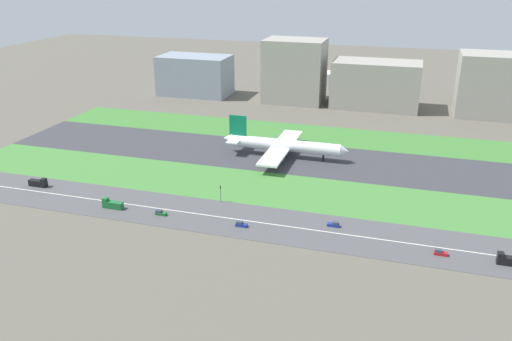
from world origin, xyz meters
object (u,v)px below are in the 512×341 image
(office_tower, at_px, (376,85))
(terminal_building, at_px, (195,75))
(car_0, at_px, (440,253))
(truck_0, at_px, (38,183))
(truck_1, at_px, (112,204))
(traffic_light, at_px, (221,193))
(cargo_warehouse, at_px, (505,86))
(car_2, at_px, (160,213))
(truck_2, at_px, (510,260))
(car_1, at_px, (241,224))
(car_3, at_px, (334,224))
(fuel_tank_west, at_px, (330,81))
(hangar_building, at_px, (295,71))
(airliner, at_px, (282,145))

(office_tower, bearing_deg, terminal_building, 180.00)
(car_0, bearing_deg, truck_0, -3.41)
(truck_1, relative_size, traffic_light, 1.17)
(truck_0, distance_m, traffic_light, 82.83)
(truck_1, bearing_deg, cargo_warehouse, -130.77)
(car_2, distance_m, truck_2, 125.19)
(car_1, xyz_separation_m, truck_2, (92.08, -0.00, 0.75))
(terminal_building, bearing_deg, car_3, -53.90)
(truck_2, xyz_separation_m, traffic_light, (-106.81, 17.99, 2.62))
(car_3, relative_size, fuel_tank_west, 0.24)
(office_tower, xyz_separation_m, fuel_tank_west, (-37.56, 45.00, -8.91))
(truck_1, distance_m, cargo_warehouse, 254.16)
(truck_0, xyz_separation_m, car_2, (64.03, -10.00, -0.75))
(truck_0, height_order, fuel_tank_west, fuel_tank_west)
(car_2, distance_m, hangar_building, 193.33)
(airliner, distance_m, fuel_tank_west, 159.01)
(hangar_building, bearing_deg, fuel_tank_west, 67.59)
(traffic_light, bearing_deg, fuel_tank_west, 87.60)
(car_0, relative_size, car_3, 1.00)
(car_3, bearing_deg, truck_2, -9.64)
(car_1, height_order, car_3, same)
(car_1, bearing_deg, traffic_light, -50.68)
(office_tower, bearing_deg, car_3, -89.63)
(airliner, distance_m, terminal_building, 148.89)
(airliner, xyz_separation_m, terminal_building, (-95.44, 114.00, 8.04))
(truck_2, relative_size, terminal_building, 0.16)
(truck_0, height_order, office_tower, office_tower)
(hangar_building, height_order, cargo_warehouse, hangar_building)
(car_1, relative_size, car_3, 1.00)
(fuel_tank_west, bearing_deg, truck_1, -101.62)
(terminal_building, bearing_deg, office_tower, 0.00)
(airliner, relative_size, car_3, 14.77)
(car_0, relative_size, cargo_warehouse, 0.08)
(truck_2, height_order, office_tower, office_tower)
(truck_2, xyz_separation_m, fuel_tank_west, (-97.64, 237.00, 4.97))
(hangar_building, distance_m, office_tower, 56.45)
(car_0, relative_size, truck_2, 0.52)
(car_3, distance_m, hangar_building, 191.94)
(terminal_building, bearing_deg, car_1, -62.60)
(truck_1, height_order, fuel_tank_west, fuel_tank_west)
(truck_1, distance_m, office_tower, 210.96)
(car_3, xyz_separation_m, fuel_tank_west, (-38.75, 227.00, 5.72))
(airliner, bearing_deg, traffic_light, -100.05)
(truck_1, bearing_deg, office_tower, -114.20)
(hangar_building, bearing_deg, traffic_light, -86.91)
(airliner, distance_m, truck_0, 115.33)
(hangar_building, relative_size, cargo_warehouse, 0.76)
(airliner, relative_size, terminal_building, 1.26)
(car_0, distance_m, hangar_building, 215.14)
(truck_0, xyz_separation_m, truck_1, (42.85, -10.00, 0.00))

